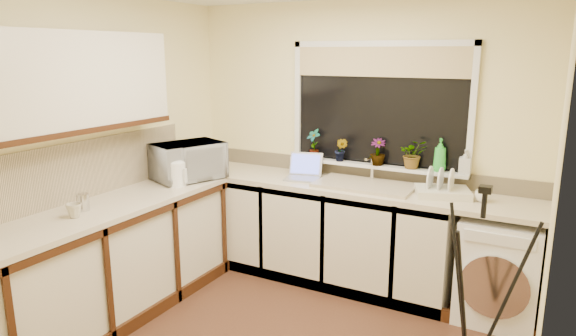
{
  "coord_description": "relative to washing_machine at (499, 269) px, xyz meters",
  "views": [
    {
      "loc": [
        1.58,
        -2.71,
        2.01
      ],
      "look_at": [
        -0.18,
        0.55,
        1.15
      ],
      "focal_mm": 31.45,
      "sensor_mm": 36.0,
      "label": 1
    }
  ],
  "objects": [
    {
      "name": "washing_machine",
      "position": [
        0.0,
        0.0,
        0.0
      ],
      "size": [
        0.58,
        0.56,
        0.8
      ],
      "primitive_type": "cube",
      "rotation": [
        0.0,
        0.0,
        -0.01
      ],
      "color": "white",
      "rests_on": "floor"
    },
    {
      "name": "base_cabinet_left",
      "position": [
        -2.6,
        -1.46,
        0.03
      ],
      "size": [
        0.54,
        2.4,
        0.86
      ],
      "primitive_type": "cube",
      "color": "silver",
      "rests_on": "floor"
    },
    {
      "name": "kettle",
      "position": [
        -2.51,
        -0.7,
        0.6
      ],
      "size": [
        0.15,
        0.15,
        0.2
      ],
      "primitive_type": "cylinder",
      "color": "white",
      "rests_on": "worktop_left"
    },
    {
      "name": "window_blind",
      "position": [
        -1.1,
        0.3,
        1.52
      ],
      "size": [
        1.5,
        0.02,
        0.25
      ],
      "primitive_type": "cube",
      "color": "tan",
      "rests_on": "wall_back"
    },
    {
      "name": "wall_left",
      "position": [
        -2.9,
        -1.16,
        0.82
      ],
      "size": [
        0.0,
        3.0,
        3.0
      ],
      "primitive_type": "plane",
      "rotation": [
        1.57,
        0.0,
        1.57
      ],
      "color": "#FEEEA9",
      "rests_on": "ground"
    },
    {
      "name": "tripod",
      "position": [
        -0.05,
        -0.9,
        0.23
      ],
      "size": [
        0.77,
        0.77,
        1.26
      ],
      "primitive_type": null,
      "rotation": [
        0.0,
        0.0,
        0.25
      ],
      "color": "black",
      "rests_on": "floor"
    },
    {
      "name": "upper_cabinet",
      "position": [
        -2.74,
        -1.61,
        1.4
      ],
      "size": [
        0.28,
        1.9,
        0.7
      ],
      "primitive_type": "cube",
      "color": "silver",
      "rests_on": "wall_left"
    },
    {
      "name": "faucet",
      "position": [
        -1.1,
        0.22,
        0.62
      ],
      "size": [
        0.03,
        0.03,
        0.24
      ],
      "primitive_type": "cylinder",
      "color": "silver",
      "rests_on": "worktop_back"
    },
    {
      "name": "steel_jar",
      "position": [
        -2.65,
        -1.55,
        0.56
      ],
      "size": [
        0.09,
        0.09,
        0.12
      ],
      "primitive_type": "cylinder",
      "color": "silver",
      "rests_on": "worktop_left"
    },
    {
      "name": "sink",
      "position": [
        -1.1,
        0.04,
        0.51
      ],
      "size": [
        0.82,
        0.46,
        0.03
      ],
      "primitive_type": "cube",
      "color": "tan",
      "rests_on": "worktop_back"
    },
    {
      "name": "soap_bottle_green",
      "position": [
        -0.55,
        0.26,
        0.78
      ],
      "size": [
        0.14,
        0.14,
        0.27
      ],
      "primitive_type": "imported",
      "rotation": [
        0.0,
        0.0,
        0.39
      ],
      "color": "green",
      "rests_on": "windowsill"
    },
    {
      "name": "wall_right",
      "position": [
        0.3,
        -1.16,
        0.82
      ],
      "size": [
        0.0,
        3.0,
        3.0
      ],
      "primitive_type": "plane",
      "rotation": [
        1.57,
        0.0,
        -1.57
      ],
      "color": "#FEEEA9",
      "rests_on": "ground"
    },
    {
      "name": "splashback_back",
      "position": [
        -1.3,
        0.33,
        0.57
      ],
      "size": [
        3.2,
        0.02,
        0.14
      ],
      "primitive_type": "cube",
      "color": "beige",
      "rests_on": "wall_back"
    },
    {
      "name": "microwave",
      "position": [
        -2.58,
        -0.46,
        0.66
      ],
      "size": [
        0.59,
        0.69,
        0.33
      ],
      "primitive_type": "imported",
      "rotation": [
        0.0,
        0.0,
        1.19
      ],
      "color": "silver",
      "rests_on": "worktop_left"
    },
    {
      "name": "worktop_left",
      "position": [
        -2.6,
        -1.46,
        0.48
      ],
      "size": [
        0.6,
        2.4,
        0.04
      ],
      "primitive_type": "cube",
      "color": "beige",
      "rests_on": "base_cabinet_left"
    },
    {
      "name": "cup_back",
      "position": [
        -0.17,
        0.04,
        0.54
      ],
      "size": [
        0.12,
        0.12,
        0.09
      ],
      "primitive_type": "imported",
      "rotation": [
        0.0,
        0.0,
        -0.07
      ],
      "color": "white",
      "rests_on": "worktop_back"
    },
    {
      "name": "window_glass",
      "position": [
        -1.1,
        0.32,
        1.15
      ],
      "size": [
        1.5,
        0.02,
        1.0
      ],
      "primitive_type": "cube",
      "color": "black",
      "rests_on": "wall_back"
    },
    {
      "name": "plant_a",
      "position": [
        -1.68,
        0.24,
        0.78
      ],
      "size": [
        0.17,
        0.14,
        0.27
      ],
      "primitive_type": "imported",
      "rotation": [
        0.0,
        0.0,
        -0.4
      ],
      "color": "#999999",
      "rests_on": "windowsill"
    },
    {
      "name": "plant_c",
      "position": [
        -1.07,
        0.24,
        0.76
      ],
      "size": [
        0.16,
        0.16,
        0.23
      ],
      "primitive_type": "imported",
      "rotation": [
        0.0,
        0.0,
        0.32
      ],
      "color": "#999999",
      "rests_on": "windowsill"
    },
    {
      "name": "wall_back",
      "position": [
        -1.3,
        0.34,
        0.82
      ],
      "size": [
        3.2,
        0.0,
        3.2
      ],
      "primitive_type": "plane",
      "rotation": [
        1.57,
        0.0,
        0.0
      ],
      "color": "#FEEEA9",
      "rests_on": "ground"
    },
    {
      "name": "plant_d",
      "position": [
        -0.77,
        0.26,
        0.77
      ],
      "size": [
        0.28,
        0.26,
        0.25
      ],
      "primitive_type": "imported",
      "rotation": [
        0.0,
        0.0,
        0.39
      ],
      "color": "#999999",
      "rests_on": "windowsill"
    },
    {
      "name": "windowsill",
      "position": [
        -1.1,
        0.27,
        0.63
      ],
      "size": [
        1.6,
        0.14,
        0.03
      ],
      "primitive_type": "cube",
      "color": "white",
      "rests_on": "wall_back"
    },
    {
      "name": "base_cabinet_back",
      "position": [
        -1.63,
        0.04,
        0.03
      ],
      "size": [
        2.55,
        0.6,
        0.86
      ],
      "primitive_type": "cube",
      "color": "silver",
      "rests_on": "floor"
    },
    {
      "name": "dish_rack",
      "position": [
        -0.47,
        0.06,
        0.53
      ],
      "size": [
        0.49,
        0.43,
        0.06
      ],
      "primitive_type": "cube",
      "rotation": [
        0.0,
        0.0,
        0.36
      ],
      "color": "silver",
      "rests_on": "worktop_back"
    },
    {
      "name": "splashback_left",
      "position": [
        -2.89,
        -1.46,
        0.72
      ],
      "size": [
        0.02,
        2.4,
        0.45
      ],
      "primitive_type": "cube",
      "color": "beige",
      "rests_on": "wall_left"
    },
    {
      "name": "laptop",
      "position": [
        -1.69,
        0.06,
        0.56
      ],
      "size": [
        0.36,
        0.35,
        0.21
      ],
      "rotation": [
        0.0,
        0.0,
        0.23
      ],
      "color": "#9F9FA6",
      "rests_on": "worktop_back"
    },
    {
      "name": "cup_left",
      "position": [
        -2.57,
        -1.68,
        0.55
      ],
      "size": [
        0.12,
        0.12,
        0.1
      ],
      "primitive_type": "imported",
      "rotation": [
        0.0,
        0.0,
        0.12
      ],
      "color": "beige",
      "rests_on": "worktop_left"
    },
    {
      "name": "plant_b",
      "position": [
        -1.41,
        0.23,
        0.75
      ],
      "size": [
        0.12,
        0.1,
        0.21
      ],
      "primitive_type": "imported",
      "rotation": [
        0.0,
        0.0,
        -0.07
      ],
      "color": "#999999",
      "rests_on": "windowsill"
    },
    {
      "name": "soap_bottle_clear",
      "position": [
        -0.35,
        0.26,
        0.75
      ],
      "size": [
        0.1,
        0.1,
        0.2
      ],
      "primitive_type": "imported",
      "rotation": [
        0.0,
        0.0,
        0.1
      ],
      "color": "#999999",
      "rests_on": "windowsill"
    },
    {
      "name": "worktop_back",
      "position": [
        -1.3,
        0.04,
        0.48
      ],
      "size": [
        3.2,
        0.6,
        0.04
      ],
      "primitive_type": "cube",
      "color": "beige",
      "rests_on": "base_cabinet_back"
    },
    {
      "name": "wall_front",
      "position": [
        -1.3,
        -2.66,
        0.82
      ],
      "size": [
        3.2,
        0.0,
        3.2
      ],
      "primitive_type": "plane",
      "rotation": [
        -1.57,
        0.0,
        0.0
      ],
      "color": "#FEEEA9",
      "rests_on": "ground"
    }
  ]
}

